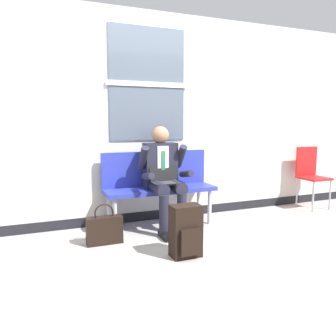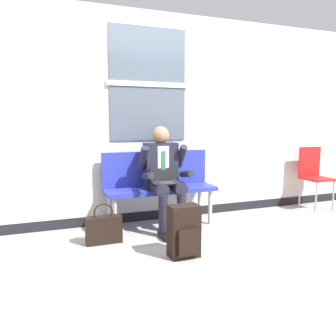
% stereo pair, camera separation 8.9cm
% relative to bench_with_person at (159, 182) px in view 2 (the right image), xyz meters
% --- Properties ---
extents(ground_plane, '(18.00, 18.00, 0.00)m').
position_rel_bench_with_person_xyz_m(ground_plane, '(0.04, -0.47, -0.54)').
color(ground_plane, '#9E9991').
extents(station_wall, '(6.62, 0.16, 2.64)m').
position_rel_bench_with_person_xyz_m(station_wall, '(0.04, 0.27, 0.78)').
color(station_wall, silver).
rests_on(station_wall, ground).
extents(bench_with_person, '(1.37, 0.42, 0.92)m').
position_rel_bench_with_person_xyz_m(bench_with_person, '(0.00, 0.00, 0.00)').
color(bench_with_person, '#28339E').
rests_on(bench_with_person, ground).
extents(person_seated, '(0.57, 0.70, 1.23)m').
position_rel_bench_with_person_xyz_m(person_seated, '(0.00, -0.20, 0.12)').
color(person_seated, '#1E1E2D').
rests_on(person_seated, ground).
extents(backpack, '(0.29, 0.22, 0.50)m').
position_rel_bench_with_person_xyz_m(backpack, '(-0.12, -1.07, -0.29)').
color(backpack, black).
rests_on(backpack, ground).
extents(handbag, '(0.38, 0.12, 0.44)m').
position_rel_bench_with_person_xyz_m(handbag, '(-0.77, -0.44, -0.38)').
color(handbag, black).
rests_on(handbag, ground).
extents(folding_chair, '(0.38, 0.38, 0.91)m').
position_rel_bench_with_person_xyz_m(folding_chair, '(2.42, -0.04, 0.01)').
color(folding_chair, red).
rests_on(folding_chair, ground).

